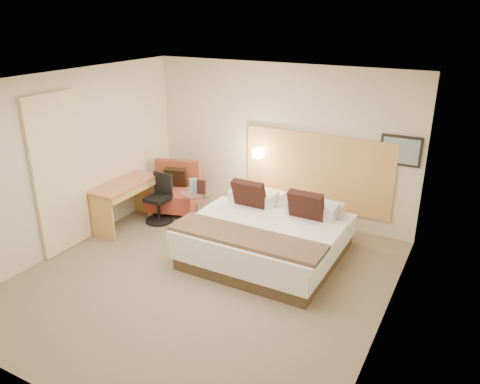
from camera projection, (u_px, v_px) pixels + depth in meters
The scene contains 20 objects.
floor at pixel (204, 279), 6.55m from camera, with size 4.80×5.00×0.02m, color #816F57.
ceiling at pixel (198, 82), 5.55m from camera, with size 4.80×5.00×0.02m, color white.
wall_back at pixel (280, 143), 8.10m from camera, with size 4.80×0.02×2.70m, color beige.
wall_front at pixel (42, 281), 3.99m from camera, with size 4.80×0.02×2.70m, color beige.
wall_left at pixel (68, 161), 7.12m from camera, with size 0.02×5.00×2.70m, color beige.
wall_right at pixel (392, 227), 4.98m from camera, with size 0.02×5.00×2.70m, color beige.
headboard_panel at pixel (316, 171), 7.91m from camera, with size 2.60×0.04×1.30m, color tan.
art_frame at pixel (401, 151), 7.13m from camera, with size 0.62×0.03×0.47m, color black.
art_canvas at pixel (401, 151), 7.11m from camera, with size 0.54×0.01×0.39m, color gray.
lamp_arm at pixel (259, 152), 8.26m from camera, with size 0.02×0.02×0.12m, color white.
lamp_shade at pixel (258, 153), 8.21m from camera, with size 0.15×0.15×0.15m, color #FFEDC6.
curtain at pixel (59, 175), 6.94m from camera, with size 0.06×0.90×2.42m, color beige.
bottle_a at pixel (192, 185), 7.93m from camera, with size 0.07×0.07×0.22m, color #97C1E9.
bottle_b at pixel (195, 185), 7.95m from camera, with size 0.07×0.07×0.22m, color #88B4D2.
menu_folder at pixel (201, 187), 7.81m from camera, with size 0.14×0.06×0.24m, color black.
bed at pixel (268, 235), 7.02m from camera, with size 2.21×2.11×1.06m.
lounge_chair at pixel (175, 192), 8.62m from camera, with size 1.04×0.97×0.90m.
side_table at pixel (196, 207), 8.02m from camera, with size 0.68×0.68×0.62m.
desk at pixel (124, 192), 7.93m from camera, with size 0.60×1.26×0.78m.
desk_chair at pixel (160, 202), 8.20m from camera, with size 0.49×0.49×0.85m.
Camera 1 is at (3.13, -4.73, 3.52)m, focal length 35.00 mm.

